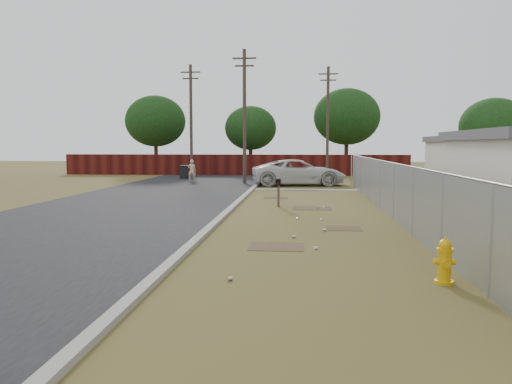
# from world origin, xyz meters

# --- Properties ---
(ground) EXTENTS (120.00, 120.00, 0.00)m
(ground) POSITION_xyz_m (0.00, 0.00, 0.00)
(ground) COLOR brown
(ground) RESTS_ON ground
(street) EXTENTS (15.10, 60.00, 0.12)m
(street) POSITION_xyz_m (-6.76, 8.05, 0.02)
(street) COLOR black
(street) RESTS_ON ground
(chainlink_fence) EXTENTS (0.10, 27.06, 2.02)m
(chainlink_fence) POSITION_xyz_m (3.12, 1.03, 0.80)
(chainlink_fence) COLOR gray
(chainlink_fence) RESTS_ON ground
(privacy_fence) EXTENTS (30.00, 0.12, 1.80)m
(privacy_fence) POSITION_xyz_m (-6.00, 25.00, 0.90)
(privacy_fence) COLOR #4E1510
(privacy_fence) RESTS_ON ground
(utility_poles) EXTENTS (12.60, 8.24, 9.00)m
(utility_poles) POSITION_xyz_m (-3.67, 20.67, 4.69)
(utility_poles) COLOR #46372E
(utility_poles) RESTS_ON ground
(horizon_trees) EXTENTS (33.32, 31.94, 7.78)m
(horizon_trees) POSITION_xyz_m (0.84, 23.56, 4.63)
(horizon_trees) COLOR #382719
(horizon_trees) RESTS_ON ground
(fire_hydrant) EXTENTS (0.41, 0.41, 0.90)m
(fire_hydrant) POSITION_xyz_m (2.57, -8.15, 0.42)
(fire_hydrant) COLOR #E0A70B
(fire_hydrant) RESTS_ON ground
(mailbox) EXTENTS (0.21, 0.53, 1.23)m
(mailbox) POSITION_xyz_m (-1.12, 3.39, 0.97)
(mailbox) COLOR brown
(mailbox) RESTS_ON ground
(pickup_truck) EXTENTS (6.43, 3.68, 1.69)m
(pickup_truck) POSITION_xyz_m (-0.31, 14.79, 0.84)
(pickup_truck) COLOR silver
(pickup_truck) RESTS_ON ground
(pedestrian) EXTENTS (0.58, 0.39, 1.57)m
(pedestrian) POSITION_xyz_m (-7.97, 17.44, 0.78)
(pedestrian) COLOR #CCB396
(pedestrian) RESTS_ON ground
(trash_bin) EXTENTS (0.76, 0.76, 1.05)m
(trash_bin) POSITION_xyz_m (-9.21, 20.21, 0.54)
(trash_bin) COLOR black
(trash_bin) RESTS_ON ground
(scattered_litter) EXTENTS (2.46, 11.54, 0.07)m
(scattered_litter) POSITION_xyz_m (0.06, -1.78, 0.04)
(scattered_litter) COLOR white
(scattered_litter) RESTS_ON ground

